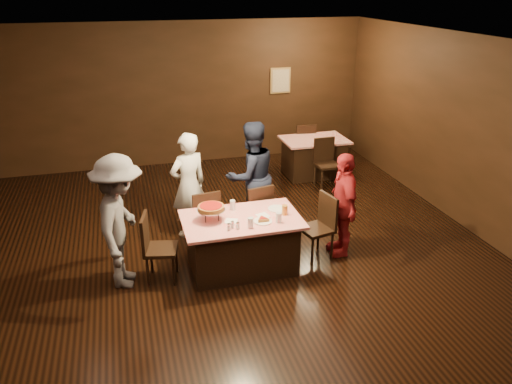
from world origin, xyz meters
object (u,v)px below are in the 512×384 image
Objects in this scene: back_table at (314,157)px; diner_grey_knit at (120,222)px; glass_front_left at (251,223)px; chair_back_far at (304,144)px; main_table at (242,243)px; glass_back at (233,205)px; diner_red_shirt at (343,204)px; chair_far_left at (203,218)px; chair_end_left at (161,248)px; diner_navy_hoodie at (251,176)px; pizza_stand at (211,208)px; glass_front_right at (279,218)px; chair_back_near at (327,164)px; diner_white_jacket at (189,185)px; plate_empty at (277,209)px; chair_end_right at (316,228)px; glass_amber at (285,210)px; chair_far_right at (255,212)px.

back_table is 5.00m from diner_grey_knit.
glass_front_left is at bearing -123.12° from back_table.
chair_back_far is 4.66m from glass_front_left.
chair_back_far is (2.31, 3.76, 0.09)m from main_table.
main_table is 0.55m from glass_back.
glass_back is at bearing -91.26° from diner_red_shirt.
chair_end_left is (-0.70, -0.75, 0.00)m from chair_far_left.
diner_grey_knit is at bearing 13.94° from diner_navy_hoodie.
pizza_stand reaches higher than back_table.
diner_navy_hoodie is at bearing 89.83° from glass_front_right.
chair_back_far is 2.50× the size of pizza_stand.
chair_back_near is 2.56m from diner_red_shirt.
chair_end_left is at bearing 43.07° from diner_white_jacket.
chair_back_near is (2.71, 1.71, 0.00)m from chair_far_left.
plate_empty reaches higher than back_table.
chair_far_left is 3.20m from chair_back_near.
chair_back_near is at bearing 140.69° from chair_end_right.
plate_empty is (2.12, 0.10, -0.12)m from diner_grey_knit.
chair_back_near is 3.58m from glass_front_left.
chair_back_near is 1.00× the size of chair_back_far.
glass_amber is 1.00× the size of glass_back.
chair_back_near is at bearing -90.00° from back_table.
pizza_stand is at bearing -144.46° from glass_back.
chair_end_right is 2.71m from diner_grey_knit.
glass_front_left is (1.15, -0.30, 0.37)m from chair_end_left.
diner_grey_knit is 12.79× the size of glass_front_right.
chair_far_right is 0.69m from plate_empty.
glass_front_right is (-1.86, -3.41, 0.46)m from back_table.
chair_back_far is at bearing 149.04° from chair_end_right.
back_table is 9.29× the size of glass_front_right.
chair_far_right is 6.79× the size of glass_back.
chair_end_right reaches higher than back_table.
chair_back_near is (1.21, 2.46, 0.00)m from chair_end_right.
chair_back_far is at bearing 55.74° from glass_back.
diner_grey_knit is 1.18m from pizza_stand.
chair_end_left is 2.50× the size of pizza_stand.
chair_back_far is at bearing 90.00° from back_table.
chair_far_left is 1.03m from chair_end_left.
glass_front_left reaches higher than back_table.
diner_white_jacket is at bearing -12.86° from chair_end_left.
chair_end_right is at bearing 15.95° from glass_front_left.
diner_white_jacket is at bearing -145.50° from back_table.
glass_back is (1.52, 0.25, -0.06)m from diner_grey_knit.
back_table is at bearing 145.93° from chair_end_right.
chair_end_right is 0.79m from glass_front_right.
diner_grey_knit is at bearing -141.31° from back_table.
plate_empty is at bearing 70.38° from chair_back_far.
main_table is 0.69m from plate_empty.
glass_amber is at bearing -4.76° from main_table.
main_table is at bearing 150.95° from glass_front_right.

